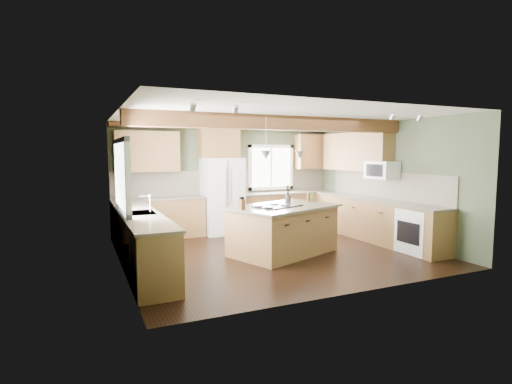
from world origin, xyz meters
name	(u,v)px	position (x,y,z in m)	size (l,w,h in m)	color
floor	(274,252)	(0.00, 0.00, 0.00)	(5.60, 5.60, 0.00)	black
ceiling	(274,117)	(0.00, 0.00, 2.60)	(5.60, 5.60, 0.00)	silver
wall_back	(229,178)	(0.00, 2.50, 1.30)	(5.60, 5.60, 0.00)	#454F38
wall_left	(120,191)	(-2.80, 0.00, 1.30)	(5.00, 5.00, 0.00)	#454F38
wall_right	(388,181)	(2.80, 0.00, 1.30)	(5.00, 5.00, 0.00)	#454F38
ceiling_beam	(278,123)	(0.00, -0.16, 2.47)	(5.55, 0.26, 0.26)	#4D2816
soffit_trim	(230,127)	(0.00, 2.40, 2.54)	(5.55, 0.20, 0.10)	#4D2816
backsplash_back	(229,182)	(0.00, 2.48, 1.21)	(5.58, 0.03, 0.58)	brown
backsplash_right	(385,185)	(2.78, 0.05, 1.21)	(0.03, 3.70, 0.58)	brown
base_cab_back_left	(159,219)	(-1.79, 2.20, 0.44)	(2.02, 0.60, 0.88)	brown
counter_back_left	(158,199)	(-1.79, 2.20, 0.90)	(2.06, 0.64, 0.04)	#4B4137
base_cab_back_right	(287,210)	(1.49, 2.20, 0.44)	(2.62, 0.60, 0.88)	brown
counter_back_right	(287,193)	(1.49, 2.20, 0.90)	(2.66, 0.64, 0.04)	#4B4137
base_cab_left	(140,241)	(-2.50, 0.05, 0.44)	(0.60, 3.70, 0.88)	brown
counter_left	(139,214)	(-2.50, 0.05, 0.90)	(0.64, 3.74, 0.04)	#4B4137
base_cab_right	(374,220)	(2.50, 0.05, 0.44)	(0.60, 3.70, 0.88)	brown
counter_right	(375,200)	(2.50, 0.05, 0.90)	(0.64, 3.74, 0.04)	#4B4137
upper_cab_back_left	(147,152)	(-1.99, 2.33, 1.95)	(1.40, 0.35, 0.90)	brown
upper_cab_over_fridge	(219,143)	(-0.30, 2.33, 2.15)	(0.96, 0.35, 0.70)	brown
upper_cab_right	(356,152)	(2.62, 0.90, 1.95)	(0.35, 2.20, 0.90)	brown
upper_cab_back_corner	(312,152)	(2.30, 2.33, 1.95)	(0.90, 0.35, 0.90)	brown
window_left	(121,175)	(-2.78, 0.05, 1.55)	(0.04, 1.60, 1.05)	white
window_back	(271,167)	(1.15, 2.48, 1.55)	(1.10, 0.04, 1.00)	white
sink	(139,213)	(-2.50, 0.05, 0.91)	(0.50, 0.65, 0.03)	#262628
faucet	(150,204)	(-2.32, 0.05, 1.05)	(0.02, 0.02, 0.28)	#B2B2B7
dishwasher	(154,260)	(-2.49, -1.25, 0.43)	(0.60, 0.60, 0.84)	white
oven	(420,231)	(2.49, -1.25, 0.43)	(0.60, 0.72, 0.84)	white
microwave	(382,170)	(2.58, -0.05, 1.55)	(0.40, 0.70, 0.38)	white
pendant_left	(266,155)	(-0.33, -0.33, 1.88)	(0.18, 0.18, 0.16)	#B2B2B7
pendant_right	(300,155)	(0.57, 0.01, 1.88)	(0.18, 0.18, 0.16)	#B2B2B7
refrigerator	(222,196)	(-0.30, 2.12, 0.90)	(0.90, 0.74, 1.80)	white
island	(283,231)	(0.12, -0.16, 0.44)	(1.92, 1.18, 0.88)	brown
island_top	(283,207)	(0.12, -0.16, 0.90)	(2.05, 1.30, 0.04)	#4B4137
cooktop	(278,206)	(-0.03, -0.22, 0.93)	(0.83, 0.56, 0.02)	black
knife_block	(242,204)	(-0.80, -0.33, 1.01)	(0.11, 0.08, 0.18)	brown
utensil_crock	(288,199)	(0.44, 0.24, 1.00)	(0.12, 0.12, 0.16)	#453D37
bottle_tray	(310,197)	(0.96, 0.22, 1.02)	(0.21, 0.21, 0.20)	brown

